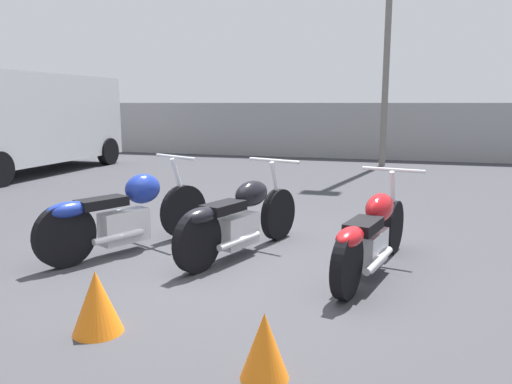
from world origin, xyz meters
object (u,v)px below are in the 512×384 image
(motorcycle_slot_1, at_px, (240,218))
(traffic_cone_near, at_px, (264,346))
(motorcycle_slot_2, at_px, (372,234))
(parked_van, at_px, (26,119))
(traffic_cone_far, at_px, (97,302))
(motorcycle_slot_0, at_px, (126,213))

(motorcycle_slot_1, relative_size, traffic_cone_near, 4.81)
(motorcycle_slot_2, relative_size, parked_van, 0.41)
(motorcycle_slot_1, distance_m, traffic_cone_far, 2.08)
(parked_van, bearing_deg, motorcycle_slot_0, -41.65)
(motorcycle_slot_0, bearing_deg, traffic_cone_far, -39.75)
(parked_van, bearing_deg, traffic_cone_near, -42.25)
(motorcycle_slot_2, bearing_deg, motorcycle_slot_0, -167.01)
(traffic_cone_far, bearing_deg, traffic_cone_near, -10.81)
(motorcycle_slot_1, height_order, traffic_cone_near, motorcycle_slot_1)
(motorcycle_slot_1, bearing_deg, parked_van, 163.52)
(motorcycle_slot_0, distance_m, traffic_cone_near, 2.97)
(motorcycle_slot_0, bearing_deg, traffic_cone_near, -18.38)
(motorcycle_slot_0, relative_size, motorcycle_slot_2, 0.98)
(motorcycle_slot_1, distance_m, parked_van, 8.25)
(motorcycle_slot_2, bearing_deg, traffic_cone_near, -90.39)
(parked_van, height_order, traffic_cone_far, parked_van)
(traffic_cone_near, bearing_deg, motorcycle_slot_1, 111.57)
(motorcycle_slot_1, xyz_separation_m, motorcycle_slot_2, (1.39, -0.22, -0.02))
(motorcycle_slot_2, relative_size, traffic_cone_far, 4.46)
(parked_van, height_order, traffic_cone_near, parked_van)
(motorcycle_slot_0, distance_m, parked_van, 7.44)
(parked_van, xyz_separation_m, traffic_cone_far, (6.32, -6.75, -1.02))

